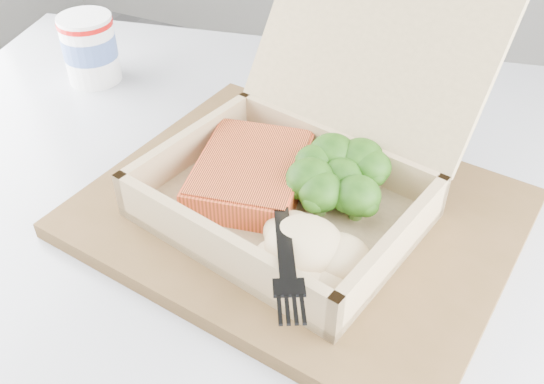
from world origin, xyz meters
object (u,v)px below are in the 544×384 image
at_px(cafe_table, 246,381).
at_px(serving_tray, 299,213).
at_px(takeout_container, 314,147).
at_px(paper_cup, 90,47).

xyz_separation_m(cafe_table, serving_tray, (0.03, 0.07, 0.21)).
bearing_deg(takeout_container, cafe_table, -93.20).
height_order(cafe_table, paper_cup, paper_cup).
height_order(serving_tray, takeout_container, takeout_container).
bearing_deg(paper_cup, cafe_table, -33.01).
bearing_deg(takeout_container, serving_tray, -77.49).
height_order(cafe_table, takeout_container, takeout_container).
bearing_deg(cafe_table, takeout_container, 74.07).
height_order(serving_tray, paper_cup, paper_cup).
xyz_separation_m(takeout_container, paper_cup, (-0.35, 0.11, -0.02)).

